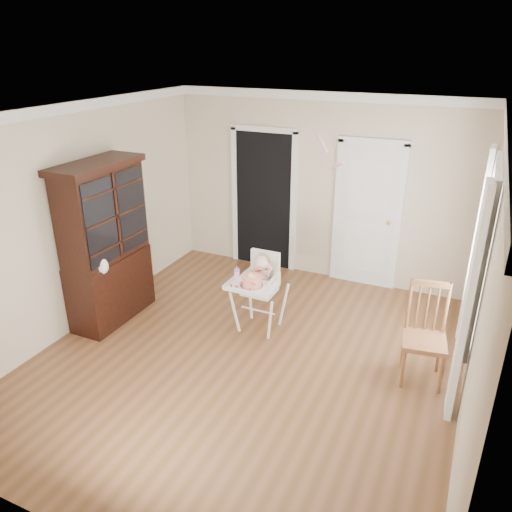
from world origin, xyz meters
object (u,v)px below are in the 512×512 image
at_px(dining_chair, 425,337).
at_px(china_cabinet, 106,244).
at_px(sippy_cup, 237,273).
at_px(high_chair, 259,284).
at_px(cake, 252,281).

bearing_deg(dining_chair, china_cabinet, 175.60).
relative_size(china_cabinet, dining_chair, 1.91).
relative_size(sippy_cup, china_cabinet, 0.08).
height_order(high_chair, cake, high_chair).
xyz_separation_m(sippy_cup, china_cabinet, (-1.60, -0.39, 0.25)).
distance_m(cake, sippy_cup, 0.26).
bearing_deg(dining_chair, high_chair, 164.91).
distance_m(cake, dining_chair, 1.98).
height_order(sippy_cup, dining_chair, dining_chair).
height_order(high_chair, dining_chair, dining_chair).
bearing_deg(china_cabinet, cake, 9.17).
bearing_deg(sippy_cup, dining_chair, -1.54).
distance_m(high_chair, dining_chair, 1.98).
xyz_separation_m(china_cabinet, dining_chair, (3.80, 0.33, -0.52)).
relative_size(sippy_cup, dining_chair, 0.16).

